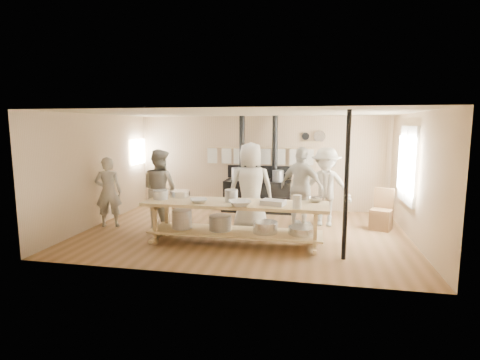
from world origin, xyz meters
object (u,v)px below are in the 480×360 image
object	(u,v)px
cook_center	(251,189)
roasting_pan	(273,202)
prep_table	(235,219)
cook_right	(302,188)
chair	(381,217)
cook_far_left	(108,192)
cook_left	(160,189)
stove	(258,192)
cook_by_window	(325,187)

from	to	relation	value
cook_center	roasting_pan	world-z (taller)	cook_center
cook_center	prep_table	bearing A→B (deg)	66.13
cook_right	chair	size ratio (longest dim) A/B	2.01
chair	prep_table	bearing A→B (deg)	-128.27
cook_far_left	cook_left	world-z (taller)	cook_left
stove	cook_left	size ratio (longest dim) A/B	1.43
prep_table	cook_by_window	world-z (taller)	cook_by_window
cook_center	stove	bearing A→B (deg)	-96.55
prep_table	cook_left	distance (m)	2.12
prep_table	chair	xyz separation A→B (m)	(3.03, 1.71, -0.25)
cook_left	cook_right	size ratio (longest dim) A/B	0.98
cook_center	cook_right	size ratio (longest dim) A/B	1.07
chair	roasting_pan	distance (m)	2.98
cook_by_window	prep_table	bearing A→B (deg)	-127.82
stove	cook_far_left	distance (m)	3.89
prep_table	cook_by_window	distance (m)	2.57
stove	cook_center	bearing A→B (deg)	-85.32
cook_far_left	cook_right	bearing A→B (deg)	169.71
prep_table	chair	size ratio (longest dim) A/B	3.88
stove	cook_by_window	world-z (taller)	stove
cook_center	cook_right	bearing A→B (deg)	-156.84
cook_left	cook_right	distance (m)	3.22
stove	cook_left	world-z (taller)	stove
cook_left	prep_table	bearing A→B (deg)	-178.25
stove	prep_table	distance (m)	3.02
cook_left	cook_far_left	bearing A→B (deg)	29.85
cook_far_left	prep_table	bearing A→B (deg)	146.15
stove	prep_table	xyz separation A→B (m)	(-0.00, -3.02, -0.00)
stove	cook_far_left	world-z (taller)	stove
cook_right	roasting_pan	bearing A→B (deg)	102.08
cook_right	chair	xyz separation A→B (m)	(1.79, 0.17, -0.66)
stove	cook_center	xyz separation A→B (m)	(0.18, -2.20, 0.47)
cook_by_window	roasting_pan	bearing A→B (deg)	-111.00
cook_center	roasting_pan	xyz separation A→B (m)	(0.59, -0.93, -0.09)
prep_table	roasting_pan	size ratio (longest dim) A/B	8.18
chair	cook_left	bearing A→B (deg)	-147.64
cook_far_left	cook_center	bearing A→B (deg)	160.67
prep_table	cook_center	size ratio (longest dim) A/B	1.81
prep_table	roasting_pan	world-z (taller)	roasting_pan
cook_by_window	chair	xyz separation A→B (m)	(1.25, -0.10, -0.64)
prep_table	roasting_pan	xyz separation A→B (m)	(0.77, -0.12, 0.38)
cook_left	cook_center	world-z (taller)	cook_center
prep_table	cook_left	bearing A→B (deg)	156.36
cook_right	cook_center	bearing A→B (deg)	62.35
prep_table	cook_center	bearing A→B (deg)	77.36
cook_far_left	chair	xyz separation A→B (m)	(6.17, 0.97, -0.54)
prep_table	cook_by_window	bearing A→B (deg)	45.47
cook_center	cook_by_window	xyz separation A→B (m)	(1.60, 1.00, -0.07)
cook_far_left	cook_left	size ratio (longest dim) A/B	0.90
chair	cook_right	bearing A→B (deg)	-152.16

